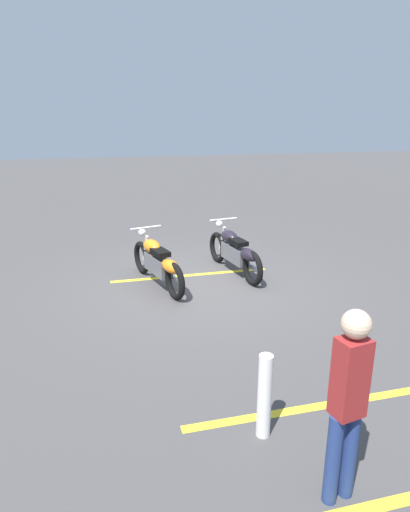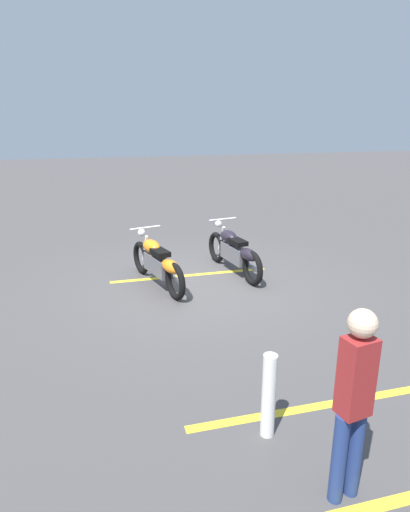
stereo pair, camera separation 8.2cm
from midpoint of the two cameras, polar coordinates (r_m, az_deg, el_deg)
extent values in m
plane|color=#474444|center=(8.44, -0.87, -3.60)|extent=(60.00, 60.00, 0.00)
torus|color=black|center=(8.98, -8.58, -0.22)|extent=(0.68, 0.27, 0.67)
torus|color=black|center=(7.62, -4.22, -3.31)|extent=(0.68, 0.27, 0.67)
cube|color=#59595E|center=(8.22, -6.46, -1.18)|extent=(0.87, 0.41, 0.32)
ellipsoid|color=orange|center=(8.37, -7.28, 1.28)|extent=(0.57, 0.40, 0.24)
ellipsoid|color=orange|center=(7.68, -4.78, -1.37)|extent=(0.60, 0.37, 0.22)
cube|color=black|center=(8.02, -6.15, 0.46)|extent=(0.48, 0.34, 0.09)
cylinder|color=silver|center=(8.70, -8.09, 1.02)|extent=(0.27, 0.12, 0.56)
cylinder|color=silver|center=(8.55, -8.09, 3.66)|extent=(0.18, 0.61, 0.04)
sphere|color=silver|center=(8.76, -8.54, 3.04)|extent=(0.15, 0.15, 0.15)
cylinder|color=silver|center=(7.99, -4.34, -2.90)|extent=(0.70, 0.26, 0.09)
torus|color=black|center=(9.61, 1.28, 1.16)|extent=(0.68, 0.20, 0.67)
torus|color=black|center=(8.30, 5.93, -1.60)|extent=(0.68, 0.20, 0.67)
cube|color=#59595E|center=(8.88, 3.59, 0.31)|extent=(0.86, 0.34, 0.32)
ellipsoid|color=black|center=(9.03, 2.83, 2.59)|extent=(0.55, 0.35, 0.24)
ellipsoid|color=black|center=(8.36, 5.43, 0.18)|extent=(0.59, 0.32, 0.22)
cube|color=black|center=(8.69, 4.03, 1.85)|extent=(0.47, 0.30, 0.09)
cylinder|color=silver|center=(9.34, 1.90, 2.33)|extent=(0.27, 0.09, 0.56)
cylinder|color=silver|center=(9.20, 2.06, 4.81)|extent=(0.12, 0.62, 0.04)
sphere|color=silver|center=(9.41, 1.51, 4.22)|extent=(0.15, 0.15, 0.15)
cylinder|color=silver|center=(8.66, 5.62, -1.30)|extent=(0.71, 0.19, 0.09)
cylinder|color=navy|center=(4.11, 18.37, -23.14)|extent=(0.12, 0.12, 0.82)
cylinder|color=navy|center=(4.02, 16.43, -24.03)|extent=(0.12, 0.12, 0.82)
cube|color=maroon|center=(3.63, 18.49, -14.70)|extent=(0.22, 0.27, 0.65)
sphere|color=beige|center=(3.42, 19.21, -8.29)|extent=(0.22, 0.22, 0.22)
cylinder|color=white|center=(4.51, 7.77, -17.62)|extent=(0.14, 0.14, 0.90)
cube|color=yellow|center=(8.88, -2.20, -2.51)|extent=(0.18, 3.20, 0.01)
cube|color=yellow|center=(5.28, 15.08, -18.20)|extent=(0.18, 3.20, 0.01)
camera|label=1|loc=(0.04, 89.70, 0.09)|focal=30.69mm
camera|label=2|loc=(0.04, -90.30, -0.09)|focal=30.69mm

